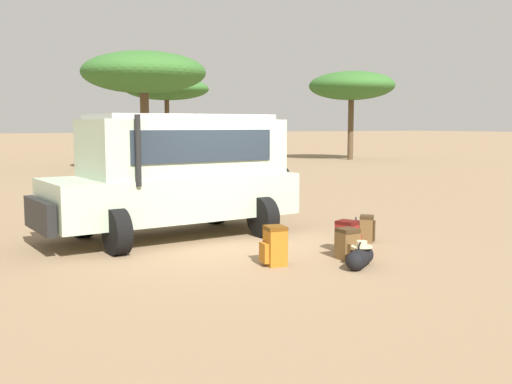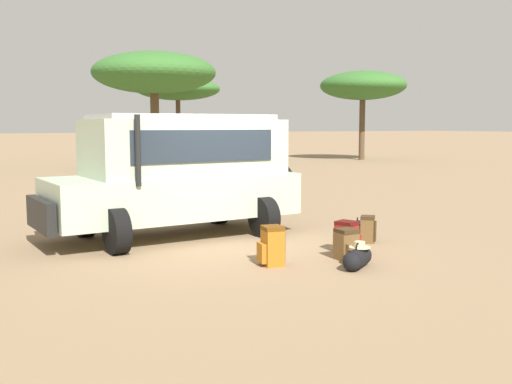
% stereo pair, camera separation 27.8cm
% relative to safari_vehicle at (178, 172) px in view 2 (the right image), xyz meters
% --- Properties ---
extents(ground_plane, '(320.00, 320.00, 0.00)m').
position_rel_safari_vehicle_xyz_m(ground_plane, '(0.60, -0.99, -1.29)').
color(ground_plane, '#8C7051').
extents(safari_vehicle, '(5.43, 2.99, 2.44)m').
position_rel_safari_vehicle_xyz_m(safari_vehicle, '(0.00, 0.00, 0.00)').
color(safari_vehicle, '#B2C6A8').
rests_on(safari_vehicle, ground_plane).
extents(backpack_beside_front_wheel, '(0.34, 0.42, 0.52)m').
position_rel_safari_vehicle_xyz_m(backpack_beside_front_wheel, '(1.73, -3.30, -1.04)').
color(backpack_beside_front_wheel, brown).
rests_on(backpack_beside_front_wheel, ground_plane).
extents(backpack_cluster_center, '(0.42, 0.42, 0.51)m').
position_rel_safari_vehicle_xyz_m(backpack_cluster_center, '(2.94, -2.29, -1.05)').
color(backpack_cluster_center, brown).
rests_on(backpack_cluster_center, ground_plane).
extents(backpack_near_rear_wheel, '(0.42, 0.48, 0.55)m').
position_rel_safari_vehicle_xyz_m(backpack_near_rear_wheel, '(2.09, -2.82, -1.02)').
color(backpack_near_rear_wheel, maroon).
rests_on(backpack_near_rear_wheel, ground_plane).
extents(backpack_outermost, '(0.44, 0.42, 0.63)m').
position_rel_safari_vehicle_xyz_m(backpack_outermost, '(0.43, -3.07, -0.99)').
color(backpack_outermost, '#B26619').
rests_on(backpack_outermost, ground_plane).
extents(duffel_bag_low_black_case, '(0.73, 0.60, 0.40)m').
position_rel_safari_vehicle_xyz_m(duffel_bag_low_black_case, '(1.54, -3.85, -1.14)').
color(duffel_bag_low_black_case, black).
rests_on(duffel_bag_low_black_case, ground_plane).
extents(duffel_bag_soft_canvas, '(0.66, 0.72, 0.40)m').
position_rel_safari_vehicle_xyz_m(duffel_bag_soft_canvas, '(3.12, -1.75, -1.14)').
color(duffel_bag_soft_canvas, black).
rests_on(duffel_bag_soft_canvas, ground_plane).
extents(acacia_tree_left_mid, '(6.05, 6.31, 5.79)m').
position_rel_safari_vehicle_xyz_m(acacia_tree_left_mid, '(5.28, 17.60, 3.46)').
color(acacia_tree_left_mid, brown).
rests_on(acacia_tree_left_mid, ground_plane).
extents(acacia_tree_centre_back, '(5.42, 4.85, 5.22)m').
position_rel_safari_vehicle_xyz_m(acacia_tree_centre_back, '(9.22, 24.95, 3.18)').
color(acacia_tree_centre_back, brown).
rests_on(acacia_tree_centre_back, ground_plane).
extents(acacia_tree_right_mid, '(5.27, 5.73, 5.61)m').
position_rel_safari_vehicle_xyz_m(acacia_tree_right_mid, '(19.69, 19.65, 3.39)').
color(acacia_tree_right_mid, brown).
rests_on(acacia_tree_right_mid, ground_plane).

